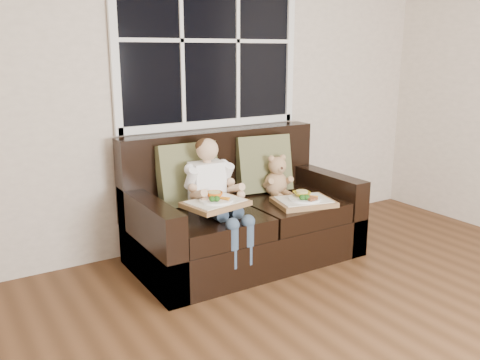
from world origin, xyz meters
TOP-DOWN VIEW (x-y plane):
  - window_back at (0.02, 2.48)m, footprint 1.62×0.04m
  - loveseat at (0.02, 2.02)m, footprint 1.70×0.92m
  - pillow_left at (-0.35, 2.17)m, footprint 0.47×0.22m
  - pillow_right at (0.33, 2.17)m, footprint 0.48×0.27m
  - child at (-0.28, 1.90)m, footprint 0.35×0.59m
  - teddy_bear at (0.36, 2.02)m, footprint 0.21×0.26m
  - tray_left at (-0.36, 1.74)m, footprint 0.46×0.38m
  - tray_right at (0.37, 1.70)m, footprint 0.49×0.41m

SIDE VIEW (x-z plane):
  - loveseat at x=0.02m, z-range -0.17..0.79m
  - tray_right at x=0.37m, z-range 0.43..0.53m
  - tray_left at x=-0.36m, z-range 0.53..0.62m
  - teddy_bear at x=0.36m, z-range 0.41..0.75m
  - child at x=-0.28m, z-range 0.23..1.03m
  - pillow_right at x=0.33m, z-range 0.44..0.91m
  - pillow_left at x=-0.35m, z-range 0.44..0.92m
  - window_back at x=0.02m, z-range 0.96..2.33m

